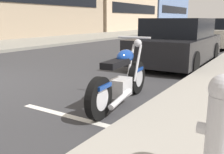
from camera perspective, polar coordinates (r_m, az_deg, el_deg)
sidewalk_far_curb at (r=19.14m, az=-7.66°, el=8.65°), size 120.00×5.00×0.14m
parking_stall_stripe at (r=3.79m, az=-7.66°, el=-9.14°), size 0.12×2.20×0.01m
parked_motorcycle at (r=4.26m, az=2.13°, el=-0.59°), size 2.11×0.62×1.11m
parked_car_behind_motorcycle at (r=8.41m, az=14.55°, el=7.42°), size 4.22×1.94×1.44m
parked_car_at_intersection at (r=14.24m, az=21.66°, el=8.87°), size 4.23×1.91×1.41m
fire_hydrant at (r=2.28m, az=23.10°, el=-9.34°), size 0.24×0.36×0.85m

